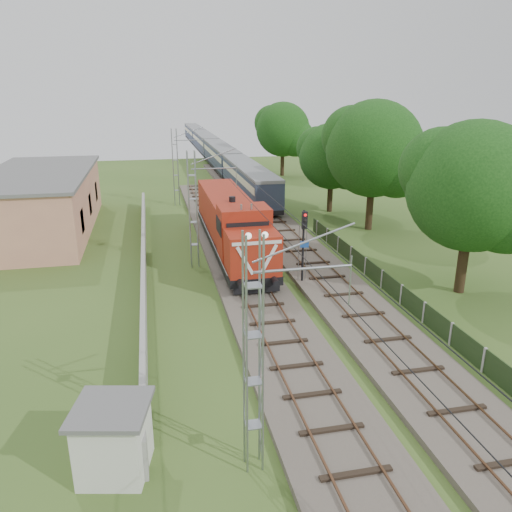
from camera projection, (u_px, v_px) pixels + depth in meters
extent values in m
plane|color=#3C5B22|center=(280.00, 342.00, 24.47)|extent=(140.00, 140.00, 0.00)
cube|color=#6B6054|center=(251.00, 287.00, 30.92)|extent=(4.20, 70.00, 0.30)
cube|color=black|center=(251.00, 284.00, 30.85)|extent=(2.40, 70.00, 0.10)
cube|color=brown|center=(238.00, 284.00, 30.66)|extent=(0.08, 70.00, 0.05)
cube|color=brown|center=(265.00, 282.00, 31.00)|extent=(0.08, 70.00, 0.05)
cube|color=#6B6054|center=(277.00, 228.00, 43.96)|extent=(4.20, 80.00, 0.30)
cube|color=black|center=(277.00, 226.00, 43.90)|extent=(2.40, 80.00, 0.10)
cube|color=brown|center=(268.00, 226.00, 43.71)|extent=(0.08, 80.00, 0.05)
cube|color=brown|center=(287.00, 225.00, 44.04)|extent=(0.08, 80.00, 0.05)
cylinder|color=gray|center=(303.00, 269.00, 14.60)|extent=(3.00, 0.08, 0.08)
cylinder|color=gray|center=(214.00, 168.00, 33.15)|extent=(3.00, 0.08, 0.08)
cylinder|color=gray|center=(189.00, 140.00, 51.69)|extent=(3.00, 0.08, 0.08)
cylinder|color=black|center=(236.00, 187.00, 33.86)|extent=(0.03, 70.00, 0.03)
cylinder|color=black|center=(236.00, 168.00, 33.44)|extent=(0.03, 70.00, 0.03)
cube|color=#9E9E99|center=(144.00, 260.00, 34.07)|extent=(0.25, 40.00, 1.50)
cube|color=tan|center=(41.00, 203.00, 42.96)|extent=(8.00, 20.00, 5.00)
cube|color=#606060|center=(37.00, 173.00, 42.14)|extent=(8.40, 20.40, 0.25)
cube|color=black|center=(82.00, 221.00, 38.27)|extent=(0.10, 1.60, 1.80)
cube|color=black|center=(90.00, 204.00, 43.84)|extent=(0.10, 1.60, 1.80)
cube|color=black|center=(96.00, 191.00, 49.40)|extent=(0.10, 1.60, 1.80)
cube|color=black|center=(401.00, 294.00, 28.65)|extent=(0.05, 32.00, 1.15)
cube|color=#9E9E99|center=(317.00, 227.00, 42.56)|extent=(0.12, 0.12, 1.20)
cube|color=black|center=(231.00, 240.00, 37.56)|extent=(3.21, 18.19, 0.53)
cube|color=black|center=(246.00, 270.00, 32.21)|extent=(2.35, 3.85, 0.53)
cube|color=black|center=(220.00, 224.00, 43.12)|extent=(2.35, 3.85, 0.53)
cube|color=black|center=(256.00, 289.00, 29.36)|extent=(2.78, 0.27, 0.37)
cube|color=maroon|center=(252.00, 252.00, 29.89)|extent=(3.10, 2.67, 2.46)
sphere|color=white|center=(248.00, 236.00, 28.16)|extent=(0.39, 0.39, 0.39)
sphere|color=white|center=(265.00, 235.00, 28.36)|extent=(0.39, 0.39, 0.39)
cube|color=silver|center=(245.00, 261.00, 28.51)|extent=(1.07, 0.06, 1.79)
cube|color=silver|center=(269.00, 259.00, 28.79)|extent=(1.07, 0.06, 1.79)
cube|color=silver|center=(257.00, 243.00, 28.33)|extent=(2.89, 0.06, 0.19)
cube|color=maroon|center=(244.00, 233.00, 32.17)|extent=(3.21, 2.57, 3.42)
cube|color=black|center=(248.00, 230.00, 30.79)|extent=(2.67, 0.06, 0.96)
cube|color=maroon|center=(226.00, 210.00, 39.47)|extent=(3.00, 12.95, 2.78)
cylinder|color=black|center=(232.00, 200.00, 35.95)|extent=(0.47, 0.47, 0.43)
cylinder|color=gray|center=(241.00, 207.00, 30.72)|extent=(0.13, 0.13, 0.37)
cylinder|color=gray|center=(251.00, 207.00, 30.85)|extent=(0.13, 0.13, 0.37)
cube|color=black|center=(249.00, 192.00, 55.68)|extent=(2.68, 20.34, 0.46)
cube|color=#2B3348|center=(249.00, 179.00, 55.21)|extent=(2.77, 20.34, 2.50)
cube|color=beige|center=(249.00, 175.00, 55.06)|extent=(2.81, 19.53, 0.69)
cube|color=slate|center=(249.00, 167.00, 54.77)|extent=(2.82, 20.34, 0.32)
cube|color=black|center=(221.00, 166.00, 75.40)|extent=(2.68, 20.34, 0.46)
cube|color=#2B3348|center=(221.00, 156.00, 74.93)|extent=(2.77, 20.34, 2.50)
cube|color=beige|center=(221.00, 153.00, 74.79)|extent=(2.81, 19.53, 0.69)
cube|color=slate|center=(221.00, 146.00, 74.49)|extent=(2.82, 20.34, 0.32)
cube|color=black|center=(205.00, 150.00, 95.13)|extent=(2.68, 20.34, 0.46)
cube|color=#2B3348|center=(205.00, 142.00, 94.66)|extent=(2.77, 20.34, 2.50)
cube|color=beige|center=(205.00, 139.00, 94.51)|extent=(2.81, 19.53, 0.69)
cube|color=slate|center=(205.00, 134.00, 94.22)|extent=(2.82, 20.34, 0.32)
cube|color=black|center=(195.00, 139.00, 114.85)|extent=(2.68, 20.34, 0.46)
cube|color=#2B3348|center=(194.00, 133.00, 114.38)|extent=(2.77, 20.34, 2.50)
cube|color=beige|center=(194.00, 131.00, 114.24)|extent=(2.81, 19.53, 0.69)
cube|color=slate|center=(194.00, 127.00, 113.94)|extent=(2.82, 20.34, 0.32)
cylinder|color=black|center=(303.00, 248.00, 30.91)|extent=(0.14, 0.14, 4.86)
cube|color=black|center=(305.00, 220.00, 30.19)|extent=(0.37, 0.27, 1.07)
sphere|color=red|center=(305.00, 215.00, 29.97)|extent=(0.17, 0.17, 0.17)
sphere|color=black|center=(305.00, 221.00, 30.08)|extent=(0.17, 0.17, 0.17)
sphere|color=black|center=(305.00, 226.00, 30.19)|extent=(0.17, 0.17, 0.17)
cube|color=#1A479E|center=(304.00, 244.00, 30.72)|extent=(0.53, 0.14, 0.39)
cube|color=silver|center=(114.00, 441.00, 15.91)|extent=(2.42, 2.42, 2.24)
cube|color=#606060|center=(110.00, 409.00, 15.52)|extent=(2.79, 2.79, 0.15)
cylinder|color=#3D2819|center=(463.00, 256.00, 29.89)|extent=(0.61, 0.61, 4.62)
sphere|color=#123A0F|center=(473.00, 187.00, 28.56)|extent=(7.56, 7.56, 7.56)
sphere|color=#123A0F|center=(507.00, 208.00, 28.14)|extent=(5.29, 5.29, 5.29)
sphere|color=#123A0F|center=(441.00, 169.00, 29.26)|extent=(4.91, 4.91, 4.91)
cylinder|color=#3D2819|center=(370.00, 202.00, 43.53)|extent=(0.60, 0.60, 4.99)
sphere|color=#123A0F|center=(374.00, 149.00, 42.09)|extent=(8.16, 8.16, 8.16)
sphere|color=#123A0F|center=(397.00, 164.00, 41.64)|extent=(5.71, 5.71, 5.71)
sphere|color=#123A0F|center=(352.00, 137.00, 42.84)|extent=(5.30, 5.30, 5.30)
cylinder|color=#3D2819|center=(330.00, 192.00, 50.16)|extent=(0.53, 0.53, 3.95)
sphere|color=#123A0F|center=(332.00, 156.00, 49.02)|extent=(6.46, 6.46, 6.46)
sphere|color=#123A0F|center=(347.00, 166.00, 48.66)|extent=(4.52, 4.52, 4.52)
sphere|color=#123A0F|center=(317.00, 148.00, 49.62)|extent=(4.20, 4.20, 4.20)
cylinder|color=#3D2819|center=(282.00, 159.00, 71.23)|extent=(0.54, 0.54, 4.60)
sphere|color=#123A0F|center=(283.00, 129.00, 69.90)|extent=(7.52, 7.52, 7.52)
sphere|color=#123A0F|center=(295.00, 138.00, 69.48)|extent=(5.26, 5.26, 5.26)
sphere|color=#123A0F|center=(272.00, 123.00, 70.59)|extent=(4.89, 4.89, 4.89)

